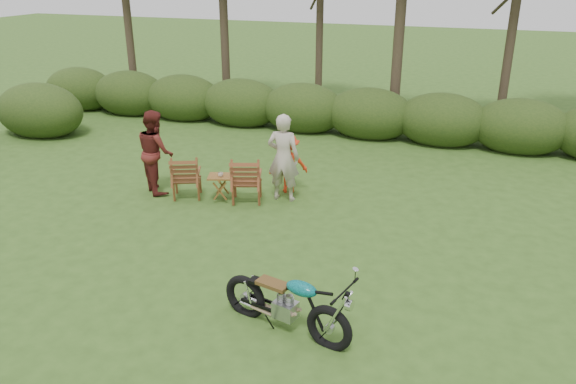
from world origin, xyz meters
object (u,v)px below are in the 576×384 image
(lawn_chair_right, at_px, (247,201))
(lawn_chair_left, at_px, (188,197))
(adult_b, at_px, (159,190))
(child, at_px, (288,191))
(adult_a, at_px, (284,199))
(cup, at_px, (221,175))
(motorcycle, at_px, (285,329))
(side_table, at_px, (221,188))

(lawn_chair_right, distance_m, lawn_chair_left, 1.30)
(adult_b, relative_size, child, 1.39)
(lawn_chair_right, height_order, lawn_chair_left, lawn_chair_right)
(lawn_chair_left, height_order, adult_a, adult_a)
(lawn_chair_right, distance_m, cup, 0.79)
(motorcycle, relative_size, adult_b, 1.06)
(cup, distance_m, adult_b, 1.66)
(adult_a, bearing_deg, cup, 20.51)
(side_table, height_order, child, child)
(cup, bearing_deg, adult_a, 23.93)
(motorcycle, distance_m, cup, 4.67)
(motorcycle, height_order, lawn_chair_left, motorcycle)
(adult_b, bearing_deg, adult_a, -128.74)
(lawn_chair_right, xyz_separation_m, child, (0.63, 0.80, 0.00))
(motorcycle, relative_size, adult_a, 1.03)
(adult_a, relative_size, adult_b, 1.03)
(motorcycle, relative_size, lawn_chair_right, 1.92)
(side_table, bearing_deg, lawn_chair_left, -173.45)
(lawn_chair_left, relative_size, adult_b, 0.53)
(motorcycle, height_order, cup, cup)
(lawn_chair_left, bearing_deg, child, -175.50)
(lawn_chair_right, xyz_separation_m, adult_a, (0.68, 0.35, 0.00))
(motorcycle, xyz_separation_m, cup, (-2.77, 3.72, 0.59))
(child, bearing_deg, lawn_chair_left, 1.89)
(lawn_chair_right, relative_size, lawn_chair_left, 1.05)
(cup, bearing_deg, motorcycle, -53.36)
(lawn_chair_left, relative_size, side_table, 1.74)
(lawn_chair_left, bearing_deg, motorcycle, 110.39)
(child, bearing_deg, lawn_chair_right, 25.66)
(motorcycle, xyz_separation_m, adult_b, (-4.32, 3.79, 0.00))
(lawn_chair_right, xyz_separation_m, lawn_chair_left, (-1.28, -0.22, 0.00))
(lawn_chair_right, distance_m, child, 1.02)
(motorcycle, xyz_separation_m, side_table, (-2.80, 3.77, 0.27))
(cup, bearing_deg, side_table, 121.06)
(adult_a, xyz_separation_m, adult_b, (-2.74, -0.46, 0.00))
(lawn_chair_right, relative_size, cup, 9.04)
(side_table, bearing_deg, motorcycle, -53.42)
(lawn_chair_left, relative_size, adult_a, 0.51)
(lawn_chair_right, xyz_separation_m, adult_b, (-2.05, -0.11, 0.00))
(lawn_chair_left, bearing_deg, cup, 159.39)
(motorcycle, bearing_deg, cup, 140.12)
(side_table, bearing_deg, lawn_chair_right, 13.80)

